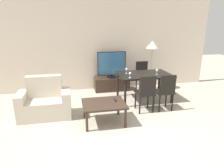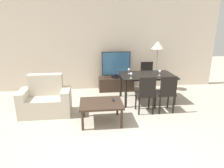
# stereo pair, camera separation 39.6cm
# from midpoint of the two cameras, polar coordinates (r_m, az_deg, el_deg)

# --- Properties ---
(ground_plane) EXTENTS (18.00, 18.00, 0.00)m
(ground_plane) POSITION_cam_midpoint_polar(r_m,az_deg,el_deg) (3.38, 0.94, -19.35)
(ground_plane) COLOR #B2A893
(wall_back) EXTENTS (7.23, 0.06, 2.70)m
(wall_back) POSITION_cam_midpoint_polar(r_m,az_deg,el_deg) (6.16, -6.13, 10.83)
(wall_back) COLOR beige
(wall_back) RESTS_ON ground_plane
(armchair) EXTENTS (1.11, 0.60, 0.90)m
(armchair) POSITION_cam_midpoint_polar(r_m,az_deg,el_deg) (4.71, -20.91, -5.10)
(armchair) COLOR beige
(armchair) RESTS_ON ground_plane
(tv_stand) EXTENTS (1.06, 0.43, 0.41)m
(tv_stand) POSITION_cam_midpoint_polar(r_m,az_deg,el_deg) (6.17, -1.92, 0.04)
(tv_stand) COLOR #38281E
(tv_stand) RESTS_ON ground_plane
(tv) EXTENTS (0.86, 0.30, 0.79)m
(tv) POSITION_cam_midpoint_polar(r_m,az_deg,el_deg) (6.02, -1.97, 5.50)
(tv) COLOR black
(tv) RESTS_ON tv_stand
(coffee_table) EXTENTS (0.87, 0.71, 0.44)m
(coffee_table) POSITION_cam_midpoint_polar(r_m,az_deg,el_deg) (4.13, -5.11, -6.06)
(coffee_table) COLOR #38281E
(coffee_table) RESTS_ON ground_plane
(dining_table) EXTENTS (1.37, 0.91, 0.72)m
(dining_table) POSITION_cam_midpoint_polar(r_m,az_deg,el_deg) (5.31, 7.11, 2.06)
(dining_table) COLOR black
(dining_table) RESTS_ON ground_plane
(dining_chair_near) EXTENTS (0.40, 0.40, 0.89)m
(dining_chair_near) POSITION_cam_midpoint_polar(r_m,az_deg,el_deg) (4.59, 7.22, -2.22)
(dining_chair_near) COLOR black
(dining_chair_near) RESTS_ON ground_plane
(dining_chair_far) EXTENTS (0.40, 0.40, 0.89)m
(dining_chair_far) POSITION_cam_midpoint_polar(r_m,az_deg,el_deg) (6.12, 6.93, 2.69)
(dining_chair_far) COLOR black
(dining_chair_far) RESTS_ON ground_plane
(dining_chair_near_right) EXTENTS (0.40, 0.40, 0.89)m
(dining_chair_near_right) POSITION_cam_midpoint_polar(r_m,az_deg,el_deg) (4.76, 12.71, -1.79)
(dining_chair_near_right) COLOR black
(dining_chair_near_right) RESTS_ON ground_plane
(floor_lamp) EXTENTS (0.37, 0.37, 1.51)m
(floor_lamp) POSITION_cam_midpoint_polar(r_m,az_deg,el_deg) (6.07, 9.61, 10.34)
(floor_lamp) COLOR gray
(floor_lamp) RESTS_ON ground_plane
(remote_primary) EXTENTS (0.04, 0.15, 0.02)m
(remote_primary) POSITION_cam_midpoint_polar(r_m,az_deg,el_deg) (4.22, -1.78, -4.57)
(remote_primary) COLOR black
(remote_primary) RESTS_ON coffee_table
(wine_glass_left) EXTENTS (0.07, 0.07, 0.15)m
(wine_glass_left) POSITION_cam_midpoint_polar(r_m,az_deg,el_deg) (5.24, 10.63, 3.73)
(wine_glass_left) COLOR silver
(wine_glass_left) RESTS_ON dining_table
(wine_glass_center) EXTENTS (0.07, 0.07, 0.15)m
(wine_glass_center) POSITION_cam_midpoint_polar(r_m,az_deg,el_deg) (4.83, 2.84, 2.90)
(wine_glass_center) COLOR silver
(wine_glass_center) RESTS_ON dining_table
(wine_glass_right) EXTENTS (0.07, 0.07, 0.15)m
(wine_glass_right) POSITION_cam_midpoint_polar(r_m,az_deg,el_deg) (5.27, 2.02, 4.10)
(wine_glass_right) COLOR silver
(wine_glass_right) RESTS_ON dining_table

